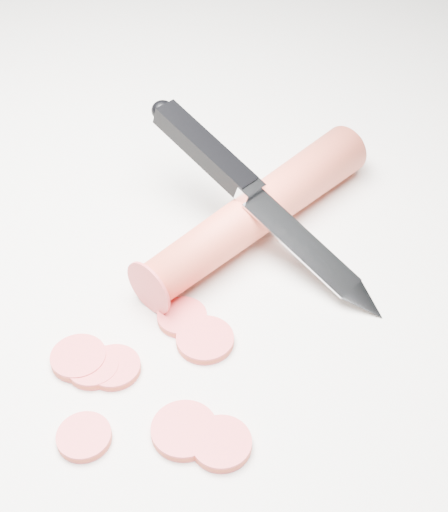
# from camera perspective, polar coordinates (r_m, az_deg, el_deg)

# --- Properties ---
(ground) EXTENTS (2.40, 2.40, 0.00)m
(ground) POSITION_cam_1_polar(r_m,az_deg,el_deg) (0.50, -5.05, -3.42)
(ground) COLOR silver
(ground) RESTS_ON ground
(carrot) EXTENTS (0.16, 0.20, 0.04)m
(carrot) POSITION_cam_1_polar(r_m,az_deg,el_deg) (0.54, 2.76, 3.65)
(carrot) COLOR #E94D36
(carrot) RESTS_ON ground
(carrot_slice_0) EXTENTS (0.03, 0.03, 0.01)m
(carrot_slice_0) POSITION_cam_1_polar(r_m,az_deg,el_deg) (0.46, -10.43, -8.73)
(carrot_slice_0) COLOR #D53B40
(carrot_slice_0) RESTS_ON ground
(carrot_slice_1) EXTENTS (0.04, 0.04, 0.01)m
(carrot_slice_1) POSITION_cam_1_polar(r_m,az_deg,el_deg) (0.43, -3.19, -13.76)
(carrot_slice_1) COLOR #D53B40
(carrot_slice_1) RESTS_ON ground
(carrot_slice_2) EXTENTS (0.04, 0.04, 0.01)m
(carrot_slice_2) POSITION_cam_1_polar(r_m,az_deg,el_deg) (0.47, -11.56, -8.00)
(carrot_slice_2) COLOR #D53B40
(carrot_slice_2) RESTS_ON ground
(carrot_slice_3) EXTENTS (0.03, 0.03, 0.01)m
(carrot_slice_3) POSITION_cam_1_polar(r_m,az_deg,el_deg) (0.43, -11.13, -14.02)
(carrot_slice_3) COLOR #D53B40
(carrot_slice_3) RESTS_ON ground
(carrot_slice_4) EXTENTS (0.04, 0.04, 0.01)m
(carrot_slice_4) POSITION_cam_1_polar(r_m,az_deg,el_deg) (0.47, -1.53, -6.72)
(carrot_slice_4) COLOR #D53B40
(carrot_slice_4) RESTS_ON ground
(carrot_slice_5) EXTENTS (0.03, 0.03, 0.01)m
(carrot_slice_5) POSITION_cam_1_polar(r_m,az_deg,el_deg) (0.46, -8.80, -8.80)
(carrot_slice_5) COLOR #D53B40
(carrot_slice_5) RESTS_ON ground
(carrot_slice_6) EXTENTS (0.04, 0.04, 0.01)m
(carrot_slice_6) POSITION_cam_1_polar(r_m,az_deg,el_deg) (0.42, -0.22, -14.78)
(carrot_slice_6) COLOR #D53B40
(carrot_slice_6) RESTS_ON ground
(carrot_slice_7) EXTENTS (0.03, 0.03, 0.01)m
(carrot_slice_7) POSITION_cam_1_polar(r_m,az_deg,el_deg) (0.48, -3.37, -4.91)
(carrot_slice_7) COLOR #D53B40
(carrot_slice_7) RESTS_ON ground
(kitchen_knife) EXTENTS (0.20, 0.15, 0.08)m
(kitchen_knife) POSITION_cam_1_polar(r_m,az_deg,el_deg) (0.51, 3.16, 4.49)
(kitchen_knife) COLOR silver
(kitchen_knife) RESTS_ON ground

